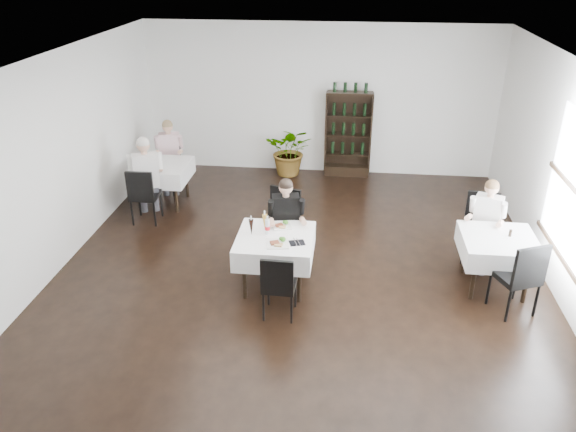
{
  "coord_description": "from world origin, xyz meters",
  "views": [
    {
      "loc": [
        0.63,
        -6.6,
        4.31
      ],
      "look_at": [
        -0.15,
        0.2,
        0.99
      ],
      "focal_mm": 35.0,
      "sensor_mm": 36.0,
      "label": 1
    }
  ],
  "objects_px": {
    "diner_main": "(286,218)",
    "main_table": "(275,246)",
    "potted_tree": "(290,150)",
    "wine_shelf": "(348,135)"
  },
  "relations": [
    {
      "from": "wine_shelf",
      "to": "main_table",
      "type": "bearing_deg",
      "value": -101.78
    },
    {
      "from": "diner_main",
      "to": "potted_tree",
      "type": "bearing_deg",
      "value": 95.4
    },
    {
      "from": "main_table",
      "to": "wine_shelf",
      "type": "bearing_deg",
      "value": 78.22
    },
    {
      "from": "diner_main",
      "to": "main_table",
      "type": "bearing_deg",
      "value": -100.23
    },
    {
      "from": "main_table",
      "to": "diner_main",
      "type": "relative_size",
      "value": 0.75
    },
    {
      "from": "main_table",
      "to": "potted_tree",
      "type": "xyz_separation_m",
      "value": [
        -0.26,
        4.2,
        -0.1
      ]
    },
    {
      "from": "potted_tree",
      "to": "diner_main",
      "type": "relative_size",
      "value": 0.76
    },
    {
      "from": "potted_tree",
      "to": "diner_main",
      "type": "height_order",
      "value": "diner_main"
    },
    {
      "from": "main_table",
      "to": "diner_main",
      "type": "distance_m",
      "value": 0.55
    },
    {
      "from": "main_table",
      "to": "diner_main",
      "type": "bearing_deg",
      "value": 79.77
    }
  ]
}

